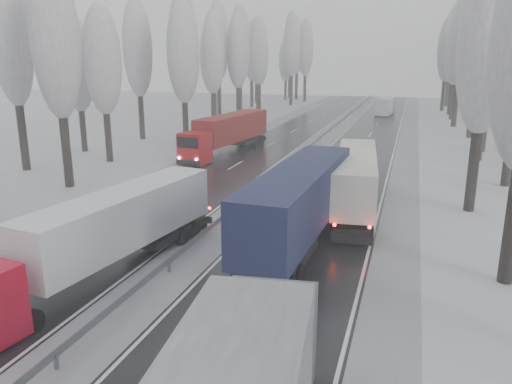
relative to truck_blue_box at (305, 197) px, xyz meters
The scene contains 48 objects.
carriageway_right 12.36m from the truck_blue_box, 89.87° to the left, with size 7.50×200.00×0.03m, color black.
carriageway_left 16.20m from the truck_blue_box, 130.91° to the left, with size 7.50×200.00×0.03m, color black.
median_slush 13.41m from the truck_blue_box, 113.37° to the left, with size 3.00×200.00×0.04m, color #9B9DA2.
shoulder_right 13.32m from the truck_blue_box, 67.62° to the left, with size 2.40×200.00×0.04m, color #9B9DA2.
shoulder_left 19.76m from the truck_blue_box, 141.91° to the left, with size 2.40×200.00×0.04m, color #9B9DA2.
median_guardrail 13.30m from the truck_blue_box, 113.39° to the left, with size 0.12×200.00×0.76m.
tree_18 15.34m from the truck_blue_box, 44.49° to the left, with size 3.60×3.60×16.58m.
tree_22 31.06m from the truck_blue_box, 66.92° to the left, with size 3.60×3.60×15.86m.
tree_24 37.00m from the truck_blue_box, 69.05° to the left, with size 3.60×3.60×20.49m.
tree_26 46.08m from the truck_blue_box, 74.11° to the left, with size 3.60×3.60×18.78m.
tree_28 56.08m from the truck_blue_box, 78.38° to the left, with size 3.60×3.60×19.62m.
tree_30 65.40m from the truck_blue_box, 79.92° to the left, with size 3.60×3.60×17.86m.
tree_31 70.58m from the truck_blue_box, 75.72° to the left, with size 3.60×3.60×18.58m.
tree_32 72.72m from the truck_blue_box, 80.91° to the left, with size 3.60×3.60×17.33m.
tree_33 76.98m from the truck_blue_box, 79.07° to the left, with size 3.60×3.60×14.33m.
tree_34 79.59m from the truck_blue_box, 82.37° to the left, with size 3.60×3.60×17.63m.
tree_35 85.23m from the truck_blue_box, 76.54° to the left, with size 3.60×3.60×18.25m.
tree_36 89.65m from the truck_blue_box, 82.38° to the left, with size 3.60×3.60×20.23m.
tree_37 94.48m from the truck_blue_box, 78.48° to the left, with size 3.60×3.60×16.37m.
tree_38 100.14m from the truck_blue_box, 82.22° to the left, with size 3.60×3.60×17.97m.
tree_39 104.40m from the truck_blue_box, 80.98° to the left, with size 3.60×3.60×16.19m.
tree_58 23.04m from the truck_blue_box, 161.90° to the left, with size 3.60×3.60×17.21m.
tree_59 31.39m from the truck_blue_box, 159.19° to the left, with size 3.60×3.60×18.41m.
tree_60 29.02m from the truck_blue_box, 144.66° to the left, with size 3.60×3.60×14.84m.
tree_61 35.77m from the truck_blue_box, 144.79° to the left, with size 3.60×3.60×13.95m.
tree_62 33.08m from the truck_blue_box, 126.59° to the left, with size 3.60×3.60×16.04m.
tree_63 41.12m from the truck_blue_box, 132.24° to the left, with size 3.60×3.60×16.88m.
tree_64 42.63m from the truck_blue_box, 124.01° to the left, with size 3.60×3.60×15.42m.
tree_65 47.37m from the truck_blue_box, 123.08° to the left, with size 3.60×3.60×19.48m.
tree_66 50.73m from the truck_blue_box, 117.75° to the left, with size 3.60×3.60×15.23m.
tree_67 55.05m from the truck_blue_box, 117.08° to the left, with size 3.60×3.60×17.09m.
tree_68 56.24m from the truck_blue_box, 113.07° to the left, with size 3.60×3.60×16.65m.
tree_69 62.08m from the truck_blue_box, 115.77° to the left, with size 3.60×3.60×19.35m.
tree_70 65.50m from the truck_blue_box, 109.37° to the left, with size 3.60×3.60×17.09m.
tree_71 71.09m from the truck_blue_box, 111.95° to the left, with size 3.60×3.60×19.61m.
tree_72 74.98m from the truck_blue_box, 108.88° to the left, with size 3.60×3.60×15.11m.
tree_73 79.83m from the truck_blue_box, 109.92° to the left, with size 3.60×3.60×17.22m.
tree_74 84.51m from the truck_blue_box, 104.00° to the left, with size 3.60×3.60×19.68m.
tree_75 90.83m from the truck_blue_box, 109.01° to the left, with size 3.60×3.60×18.60m.
tree_76 93.30m from the truck_blue_box, 101.98° to the left, with size 3.60×3.60×18.55m.
tree_77 98.25m from the truck_blue_box, 104.71° to the left, with size 3.60×3.60×14.32m.
tree_78 100.53m from the truck_blue_box, 103.17° to the left, with size 3.60×3.60×19.55m.
tree_79 104.91m from the truck_blue_box, 104.15° to the left, with size 3.60×3.60×17.07m.
truck_blue_box is the anchor object (origin of this frame).
truck_cream_box 7.68m from the truck_blue_box, 75.52° to the left, with size 3.80×15.48×3.94m.
box_truck_distant 67.32m from the truck_blue_box, 89.65° to the left, with size 3.16×8.38×3.06m.
truck_red_white 10.36m from the truck_blue_box, 138.79° to the right, with size 4.21×14.71×3.74m.
truck_red_red 27.47m from the truck_blue_box, 119.23° to the left, with size 4.40×15.80×4.02m.
Camera 1 is at (10.46, -7.63, 9.84)m, focal length 35.00 mm.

